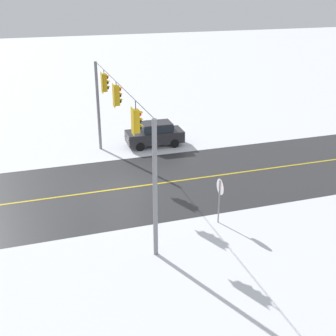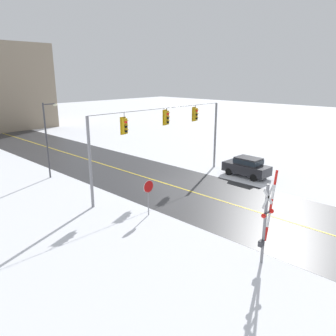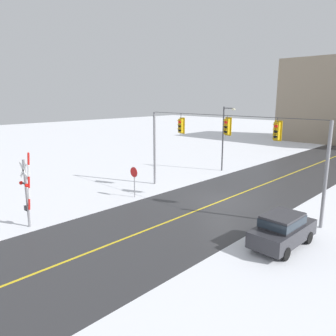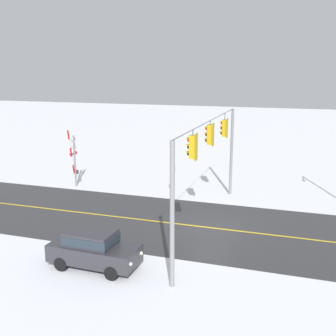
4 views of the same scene
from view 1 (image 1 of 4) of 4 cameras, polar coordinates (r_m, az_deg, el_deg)
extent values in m
plane|color=white|center=(25.77, -6.00, -2.67)|extent=(160.00, 160.00, 0.00)
cube|color=#303033|center=(25.40, -19.36, -4.33)|extent=(9.00, 80.00, 0.01)
cube|color=gold|center=(25.40, -19.37, -4.32)|extent=(0.14, 72.00, 0.01)
cylinder|color=gray|center=(18.29, -1.68, -2.95)|extent=(0.20, 0.20, 6.20)
cylinder|color=gray|center=(31.20, -9.02, 7.83)|extent=(0.20, 0.20, 6.20)
cylinder|color=#38383D|center=(23.77, -6.62, 10.93)|extent=(14.00, 0.04, 0.04)
cylinder|color=#38383D|center=(20.02, -4.22, 8.13)|extent=(0.04, 0.04, 0.42)
cube|color=#C6990F|center=(20.22, -4.16, 6.08)|extent=(0.34, 0.28, 1.08)
cube|color=#C6990F|center=(20.18, -4.60, 6.04)|extent=(0.52, 0.03, 1.26)
sphere|color=red|center=(20.16, -3.77, 6.99)|extent=(0.24, 0.24, 0.24)
cube|color=#C6990F|center=(20.16, -3.58, 7.24)|extent=(0.26, 0.16, 0.03)
sphere|color=black|center=(20.25, -3.75, 6.12)|extent=(0.24, 0.24, 0.24)
cube|color=#C6990F|center=(20.25, -3.56, 6.37)|extent=(0.26, 0.16, 0.03)
sphere|color=black|center=(20.35, -3.72, 5.26)|extent=(0.24, 0.24, 0.24)
cube|color=#C6990F|center=(20.34, -3.54, 5.50)|extent=(0.26, 0.16, 0.03)
cylinder|color=#38383D|center=(24.05, -6.74, 10.80)|extent=(0.04, 0.04, 0.22)
cube|color=#C6990F|center=(24.19, -6.67, 9.30)|extent=(0.34, 0.28, 1.08)
cube|color=#C6990F|center=(24.16, -7.04, 9.27)|extent=(0.52, 0.03, 1.26)
sphere|color=red|center=(24.15, -6.35, 10.07)|extent=(0.24, 0.24, 0.24)
cube|color=#C6990F|center=(24.14, -6.19, 10.28)|extent=(0.26, 0.16, 0.03)
sphere|color=black|center=(24.22, -6.32, 9.34)|extent=(0.24, 0.24, 0.24)
cube|color=#C6990F|center=(24.21, -6.16, 9.54)|extent=(0.26, 0.16, 0.03)
sphere|color=black|center=(24.29, -6.28, 8.60)|extent=(0.24, 0.24, 0.24)
cube|color=#C6990F|center=(24.29, -6.13, 8.81)|extent=(0.26, 0.16, 0.03)
cylinder|color=#38383D|center=(27.55, -8.31, 12.23)|extent=(0.04, 0.04, 0.26)
cube|color=#C6990F|center=(27.68, -8.23, 10.87)|extent=(0.34, 0.28, 1.08)
cube|color=#C6990F|center=(27.66, -8.56, 10.84)|extent=(0.52, 0.03, 1.26)
sphere|color=red|center=(27.65, -7.95, 11.54)|extent=(0.24, 0.24, 0.24)
cube|color=#C6990F|center=(27.64, -7.82, 11.73)|extent=(0.26, 0.16, 0.03)
sphere|color=black|center=(27.71, -7.92, 10.90)|extent=(0.24, 0.24, 0.24)
cube|color=#C6990F|center=(27.70, -7.78, 11.08)|extent=(0.26, 0.16, 0.03)
sphere|color=black|center=(27.78, -7.88, 10.25)|extent=(0.24, 0.24, 0.24)
cube|color=#C6990F|center=(27.77, -7.74, 10.43)|extent=(0.26, 0.16, 0.03)
cylinder|color=gray|center=(21.79, 6.62, -4.35)|extent=(0.07, 0.07, 2.30)
cylinder|color=#B71414|center=(21.45, 6.81, -2.43)|extent=(0.76, 0.03, 0.76)
cylinder|color=white|center=(21.45, 6.76, -2.44)|extent=(0.80, 0.01, 0.80)
cube|color=#2D2D33|center=(32.18, -1.75, 4.14)|extent=(1.88, 4.15, 0.80)
cube|color=#2D2D33|center=(32.00, -1.51, 5.35)|extent=(1.56, 2.18, 0.64)
cube|color=#232D38|center=(32.00, -1.51, 5.35)|extent=(1.60, 2.26, 0.40)
sphere|color=#EFEACC|center=(31.21, -5.17, 3.55)|extent=(0.16, 0.16, 0.16)
sphere|color=#EFEACC|center=(32.27, -5.58, 4.19)|extent=(0.16, 0.16, 0.16)
cylinder|color=black|center=(31.30, -3.63, 2.78)|extent=(0.24, 0.65, 0.64)
cylinder|color=black|center=(32.78, -4.25, 3.70)|extent=(0.24, 0.65, 0.64)
cylinder|color=black|center=(31.91, 0.83, 3.22)|extent=(0.24, 0.65, 0.64)
cylinder|color=black|center=(33.36, 0.03, 4.11)|extent=(0.24, 0.65, 0.64)
camera|label=2|loc=(23.20, 61.21, 5.32)|focal=34.96mm
camera|label=3|loc=(42.96, 16.08, 17.27)|focal=34.75mm
camera|label=4|loc=(45.01, -19.29, 18.92)|focal=44.57mm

